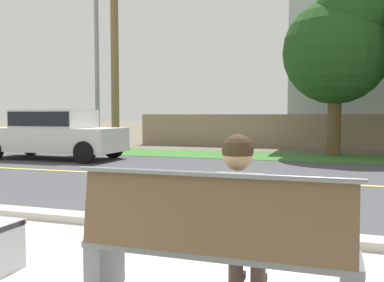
% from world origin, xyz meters
% --- Properties ---
extents(ground_plane, '(140.00, 140.00, 0.00)m').
position_xyz_m(ground_plane, '(0.00, 8.00, 0.00)').
color(ground_plane, '#665B4C').
extents(curb_edge, '(44.00, 0.30, 0.11)m').
position_xyz_m(curb_edge, '(0.00, 2.35, 0.06)').
color(curb_edge, '#ADA89E').
rests_on(curb_edge, ground_plane).
extents(street_asphalt, '(52.00, 8.00, 0.01)m').
position_xyz_m(street_asphalt, '(0.00, 6.50, 0.00)').
color(street_asphalt, '#424247').
rests_on(street_asphalt, ground_plane).
extents(road_centre_line, '(48.00, 0.14, 0.01)m').
position_xyz_m(road_centre_line, '(0.00, 6.50, 0.01)').
color(road_centre_line, '#E0CC4C').
rests_on(road_centre_line, ground_plane).
extents(far_verge_grass, '(48.00, 2.80, 0.02)m').
position_xyz_m(far_verge_grass, '(0.00, 11.86, 0.01)').
color(far_verge_grass, '#38702D').
rests_on(far_verge_grass, ground_plane).
extents(bench_right, '(1.96, 0.48, 1.01)m').
position_xyz_m(bench_right, '(1.41, 0.51, 0.46)').
color(bench_right, slate).
rests_on(bench_right, ground_plane).
extents(seated_person_grey, '(0.52, 0.68, 1.25)m').
position_xyz_m(seated_person_grey, '(1.55, 0.69, 0.68)').
color(seated_person_grey, '#47382D').
rests_on(seated_person_grey, ground_plane).
extents(car_white_near, '(4.30, 1.86, 1.54)m').
position_xyz_m(car_white_near, '(-6.07, 8.90, 0.85)').
color(car_white_near, silver).
rests_on(car_white_near, ground_plane).
extents(streetlamp, '(0.24, 2.10, 7.70)m').
position_xyz_m(streetlamp, '(-6.07, 11.65, 4.37)').
color(streetlamp, gray).
rests_on(streetlamp, ground_plane).
extents(shade_tree_far_left, '(3.47, 3.47, 5.73)m').
position_xyz_m(shade_tree_far_left, '(2.33, 12.58, 3.72)').
color(shade_tree_far_left, brown).
rests_on(shade_tree_far_left, ground_plane).
extents(garden_wall, '(13.00, 0.36, 1.40)m').
position_xyz_m(garden_wall, '(0.29, 15.80, 0.70)').
color(garden_wall, gray).
rests_on(garden_wall, ground_plane).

